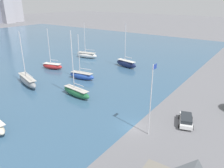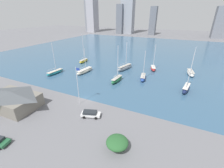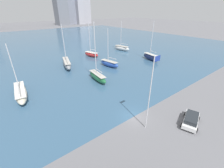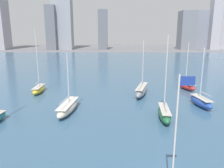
# 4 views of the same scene
# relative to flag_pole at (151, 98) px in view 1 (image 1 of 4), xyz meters

# --- Properties ---
(ground_plane) EXTENTS (500.00, 500.00, 0.00)m
(ground_plane) POSITION_rel_flag_pole_xyz_m (0.33, 2.92, -6.12)
(ground_plane) COLOR slate
(flag_pole) EXTENTS (1.24, 0.14, 11.26)m
(flag_pole) POSITION_rel_flag_pole_xyz_m (0.00, 0.00, 0.00)
(flag_pole) COLOR silver
(flag_pole) RESTS_ON ground_plane
(sailboat_blue) EXTENTS (3.16, 7.38, 11.45)m
(sailboat_blue) POSITION_rel_flag_pole_xyz_m (12.13, 25.30, -5.10)
(sailboat_blue) COLOR #284CA8
(sailboat_blue) RESTS_ON harbor_water
(sailboat_green) EXTENTS (2.52, 8.06, 13.86)m
(sailboat_green) POSITION_rel_flag_pole_xyz_m (3.55, 18.91, -5.07)
(sailboat_green) COLOR #236B3D
(sailboat_green) RESTS_ON harbor_water
(sailboat_white) EXTENTS (3.79, 8.19, 12.02)m
(sailboat_white) POSITION_rel_flag_pole_xyz_m (29.26, 38.91, -5.09)
(sailboat_white) COLOR white
(sailboat_white) RESTS_ON harbor_water
(sailboat_red) EXTENTS (3.79, 6.83, 11.80)m
(sailboat_red) POSITION_rel_flag_pole_xyz_m (13.52, 38.48, -5.17)
(sailboat_red) COLOR #B72828
(sailboat_red) RESTS_ON harbor_water
(sailboat_gray) EXTENTS (4.76, 10.48, 12.63)m
(sailboat_gray) POSITION_rel_flag_pole_xyz_m (1.44, 33.16, -4.96)
(sailboat_gray) COLOR gray
(sailboat_gray) RESTS_ON harbor_water
(sailboat_navy) EXTENTS (3.01, 7.73, 13.06)m
(sailboat_navy) POSITION_rel_flag_pole_xyz_m (27.85, 21.64, -4.96)
(sailboat_navy) COLOR #19234C
(sailboat_navy) RESTS_ON harbor_water
(parked_wagon_white) EXTENTS (5.24, 3.49, 1.57)m
(parked_wagon_white) POSITION_rel_flag_pole_xyz_m (6.16, -3.76, -5.26)
(parked_wagon_white) COLOR white
(parked_wagon_white) RESTS_ON ground_plane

